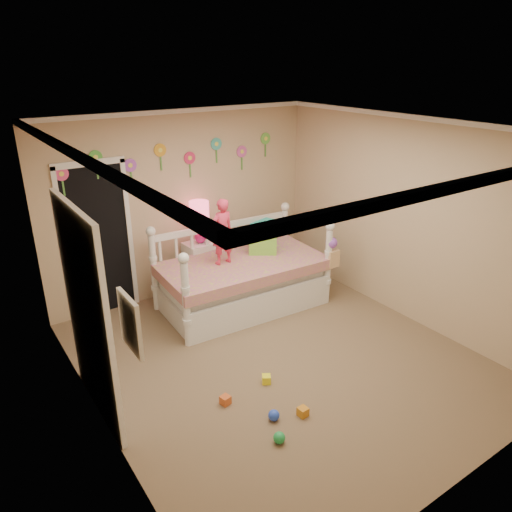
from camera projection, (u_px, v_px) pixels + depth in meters
floor at (278, 358)px, 5.60m from camera, size 4.00×4.50×0.01m
ceiling at (283, 128)px, 4.61m from camera, size 4.00×4.50×0.01m
back_wall at (184, 204)px, 6.82m from camera, size 4.00×0.01×2.60m
left_wall at (90, 305)px, 4.06m from camera, size 0.01×4.50×2.60m
right_wall at (406, 220)px, 6.15m from camera, size 0.01×4.50×2.60m
crown_molding at (283, 131)px, 4.62m from camera, size 4.00×4.50×0.06m
daybed at (242, 265)px, 6.56m from camera, size 2.30×1.32×1.22m
pillow_turquoise at (262, 234)px, 6.97m from camera, size 0.40×0.23×0.38m
pillow_lime at (263, 242)px, 6.69m from camera, size 0.40×0.33×0.36m
child at (222, 232)px, 6.29m from camera, size 0.34×0.24×0.89m
nightstand at (202, 267)px, 7.07m from camera, size 0.48×0.38×0.76m
table_lamp at (199, 216)px, 6.77m from camera, size 0.28×0.28×0.61m
closet_doorway at (98, 240)px, 6.26m from camera, size 0.90×0.04×2.07m
flower_decals at (176, 160)px, 6.52m from camera, size 3.40×0.02×0.50m
mirror_closet at (88, 315)px, 4.40m from camera, size 0.07×1.30×2.10m
wall_picture at (130, 324)px, 3.29m from camera, size 0.05×0.34×0.42m
hanging_bag at (332, 253)px, 6.60m from camera, size 0.20×0.16×0.36m
toy_scatter at (279, 405)px, 4.77m from camera, size 1.07×1.44×0.11m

